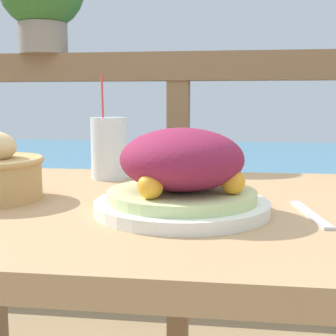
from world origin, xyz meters
TOP-DOWN VIEW (x-y plane):
  - patio_table at (0.00, 0.00)m, footprint 1.27×0.76m
  - railing_fence at (0.00, 0.69)m, footprint 2.80×0.08m
  - sea_backdrop at (0.00, 3.19)m, footprint 12.00×4.00m
  - salad_plate at (0.09, -0.08)m, footprint 0.29×0.29m
  - drink_glass at (-0.12, 0.24)m, footprint 0.09×0.09m
  - knife at (0.30, -0.07)m, footprint 0.04×0.18m

SIDE VIEW (x-z plane):
  - sea_backdrop at x=0.00m, z-range 0.00..0.41m
  - patio_table at x=0.00m, z-range 0.28..1.02m
  - railing_fence at x=0.00m, z-range 0.20..1.29m
  - knife at x=0.30m, z-range 0.75..0.75m
  - salad_plate at x=0.09m, z-range 0.74..0.88m
  - drink_glass at x=-0.12m, z-range 0.70..0.94m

